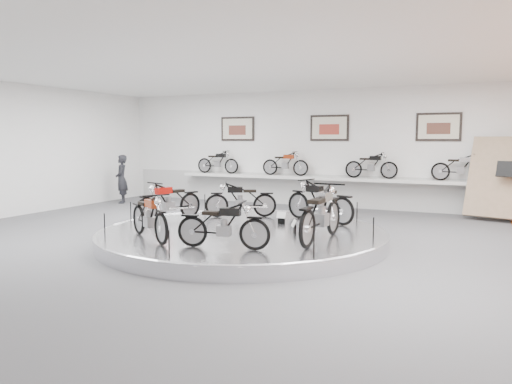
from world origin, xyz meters
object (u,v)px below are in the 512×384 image
at_px(bike_a, 320,201).
at_px(display_platform, 242,236).
at_px(visitor, 122,179).
at_px(shelf, 326,178).
at_px(bike_d, 149,216).
at_px(bike_c, 169,201).
at_px(bike_b, 241,199).
at_px(bike_f, 321,213).
at_px(bike_e, 223,225).

bearing_deg(bike_a, display_platform, 77.38).
bearing_deg(visitor, shelf, 69.28).
xyz_separation_m(display_platform, shelf, (0.00, 6.40, 0.85)).
bearing_deg(bike_d, display_platform, 88.06).
height_order(shelf, bike_d, bike_d).
height_order(shelf, bike_c, bike_c).
distance_m(bike_a, bike_c, 3.70).
distance_m(bike_a, visitor, 8.77).
xyz_separation_m(bike_b, bike_c, (-1.31, -1.34, 0.04)).
bearing_deg(bike_a, shelf, -52.52).
bearing_deg(shelf, bike_c, -109.46).
distance_m(bike_b, bike_f, 3.51).
xyz_separation_m(bike_a, bike_b, (-2.09, -0.13, -0.06)).
bearing_deg(bike_f, bike_c, 81.86).
bearing_deg(bike_e, bike_a, 68.23).
distance_m(shelf, bike_b, 4.85).
xyz_separation_m(display_platform, bike_e, (0.53, -1.87, 0.60)).
distance_m(display_platform, bike_a, 2.25).
height_order(bike_a, bike_b, bike_a).
bearing_deg(bike_b, bike_d, 55.97).
xyz_separation_m(bike_f, visitor, (-9.08, 4.90, 0.01)).
xyz_separation_m(display_platform, bike_a, (1.24, 1.76, 0.67)).
relative_size(bike_d, visitor, 0.93).
height_order(bike_a, bike_c, bike_a).
relative_size(bike_a, bike_b, 1.12).
bearing_deg(display_platform, bike_e, -74.08).
bearing_deg(bike_d, bike_a, 88.02).
height_order(display_platform, bike_f, bike_f).
xyz_separation_m(shelf, bike_a, (1.24, -4.64, -0.18)).
height_order(shelf, visitor, visitor).
distance_m(display_platform, visitor, 8.41).
xyz_separation_m(bike_a, bike_f, (0.74, -2.21, 0.05)).
relative_size(bike_c, bike_d, 1.04).
bearing_deg(visitor, bike_c, 13.85).
bearing_deg(bike_b, bike_a, 155.87).
height_order(display_platform, bike_b, bike_b).
xyz_separation_m(display_platform, bike_d, (-1.23, -1.75, 0.63)).
bearing_deg(bike_c, bike_d, 41.56).
height_order(bike_c, bike_f, bike_f).
bearing_deg(bike_f, shelf, 18.15).
bearing_deg(display_platform, bike_b, 117.61).
distance_m(bike_f, visitor, 10.32).
distance_m(bike_c, visitor, 6.46).
bearing_deg(bike_c, shelf, 177.49).
distance_m(bike_b, visitor, 6.86).
height_order(bike_c, bike_e, bike_c).
height_order(bike_d, bike_e, bike_d).
bearing_deg(bike_a, bike_f, 130.98).
relative_size(display_platform, visitor, 3.65).
height_order(bike_c, visitor, visitor).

